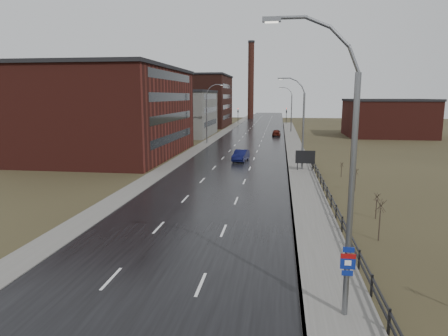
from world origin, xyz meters
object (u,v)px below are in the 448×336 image
(streetlight_main, at_px, (344,176))
(billboard, at_px, (305,158))
(car_near, at_px, (241,156))
(car_far, at_px, (276,133))

(streetlight_main, xyz_separation_m, billboard, (0.63, 32.99, -4.30))
(streetlight_main, relative_size, billboard, 4.61)
(car_near, height_order, car_far, car_near)
(billboard, bearing_deg, car_far, 95.05)
(streetlight_main, relative_size, car_far, 2.67)
(streetlight_main, xyz_separation_m, car_near, (-7.90, 39.85, -5.27))
(streetlight_main, distance_m, car_far, 77.09)
(billboard, height_order, car_far, billboard)
(streetlight_main, distance_m, car_near, 40.97)
(billboard, bearing_deg, car_near, 141.18)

